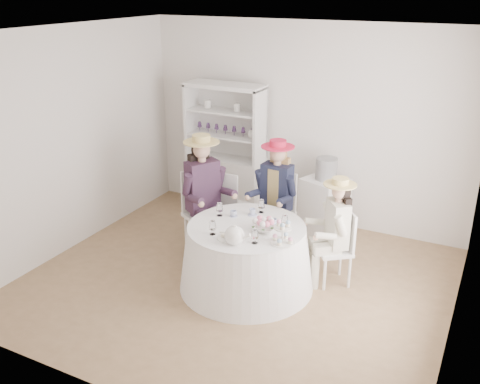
% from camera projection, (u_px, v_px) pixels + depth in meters
% --- Properties ---
extents(ground, '(4.50, 4.50, 0.00)m').
position_uv_depth(ground, '(236.00, 282.00, 6.00)').
color(ground, brown).
rests_on(ground, ground).
extents(ceiling, '(4.50, 4.50, 0.00)m').
position_uv_depth(ceiling, '(235.00, 32.00, 5.01)').
color(ceiling, white).
rests_on(ceiling, wall_back).
extents(wall_back, '(4.50, 0.00, 4.50)m').
position_uv_depth(wall_back, '(304.00, 125.00, 7.16)').
color(wall_back, silver).
rests_on(wall_back, ground).
extents(wall_front, '(4.50, 0.00, 4.50)m').
position_uv_depth(wall_front, '(108.00, 249.00, 3.85)').
color(wall_front, silver).
rests_on(wall_front, ground).
extents(wall_left, '(0.00, 4.50, 4.50)m').
position_uv_depth(wall_left, '(70.00, 141.00, 6.45)').
color(wall_left, silver).
rests_on(wall_left, ground).
extents(wall_right, '(0.00, 4.50, 4.50)m').
position_uv_depth(wall_right, '(470.00, 207.00, 4.56)').
color(wall_right, silver).
rests_on(wall_right, ground).
extents(tea_table, '(1.47, 1.47, 0.73)m').
position_uv_depth(tea_table, '(246.00, 257.00, 5.79)').
color(tea_table, white).
rests_on(tea_table, ground).
extents(hutch, '(1.12, 0.46, 1.87)m').
position_uv_depth(hutch, '(226.00, 168.00, 7.61)').
color(hutch, silver).
rests_on(hutch, ground).
extents(side_table, '(0.64, 0.64, 0.77)m').
position_uv_depth(side_table, '(324.00, 207.00, 7.02)').
color(side_table, silver).
rests_on(side_table, ground).
extents(hatbox, '(0.37, 0.37, 0.28)m').
position_uv_depth(hatbox, '(326.00, 169.00, 6.83)').
color(hatbox, black).
rests_on(hatbox, side_table).
extents(guest_left, '(0.64, 0.59, 1.49)m').
position_uv_depth(guest_left, '(204.00, 188.00, 6.37)').
color(guest_left, silver).
rests_on(guest_left, ground).
extents(guest_mid, '(0.51, 0.54, 1.41)m').
position_uv_depth(guest_mid, '(276.00, 189.00, 6.46)').
color(guest_mid, silver).
rests_on(guest_mid, ground).
extents(guest_right, '(0.53, 0.51, 1.24)m').
position_uv_depth(guest_right, '(335.00, 225.00, 5.74)').
color(guest_right, silver).
rests_on(guest_right, ground).
extents(spare_chair, '(0.39, 0.39, 0.94)m').
position_uv_depth(spare_chair, '(229.00, 203.00, 6.81)').
color(spare_chair, silver).
rests_on(spare_chair, ground).
extents(teacup_a, '(0.08, 0.08, 0.06)m').
position_uv_depth(teacup_a, '(233.00, 214.00, 5.88)').
color(teacup_a, white).
rests_on(teacup_a, tea_table).
extents(teacup_b, '(0.09, 0.09, 0.07)m').
position_uv_depth(teacup_b, '(252.00, 212.00, 5.91)').
color(teacup_b, white).
rests_on(teacup_b, tea_table).
extents(teacup_c, '(0.10, 0.10, 0.07)m').
position_uv_depth(teacup_c, '(273.00, 222.00, 5.67)').
color(teacup_c, white).
rests_on(teacup_c, tea_table).
extents(flower_bowl, '(0.22, 0.22, 0.05)m').
position_uv_depth(flower_bowl, '(265.00, 230.00, 5.52)').
color(flower_bowl, white).
rests_on(flower_bowl, tea_table).
extents(flower_arrangement, '(0.17, 0.18, 0.07)m').
position_uv_depth(flower_arrangement, '(264.00, 223.00, 5.53)').
color(flower_arrangement, pink).
rests_on(flower_arrangement, tea_table).
extents(table_teapot, '(0.28, 0.20, 0.21)m').
position_uv_depth(table_teapot, '(235.00, 235.00, 5.25)').
color(table_teapot, white).
rests_on(table_teapot, tea_table).
extents(sandwich_plate, '(0.25, 0.25, 0.06)m').
position_uv_depth(sandwich_plate, '(229.00, 237.00, 5.39)').
color(sandwich_plate, white).
rests_on(sandwich_plate, tea_table).
extents(cupcake_stand, '(0.25, 0.25, 0.23)m').
position_uv_depth(cupcake_stand, '(283.00, 235.00, 5.27)').
color(cupcake_stand, white).
rests_on(cupcake_stand, tea_table).
extents(stemware_set, '(0.84, 0.81, 0.15)m').
position_uv_depth(stemware_set, '(247.00, 220.00, 5.63)').
color(stemware_set, white).
rests_on(stemware_set, tea_table).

